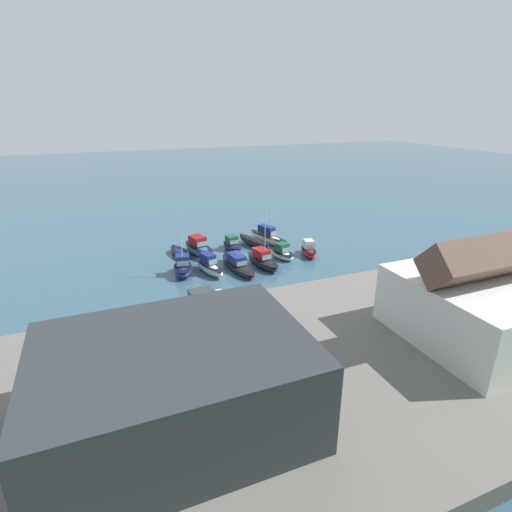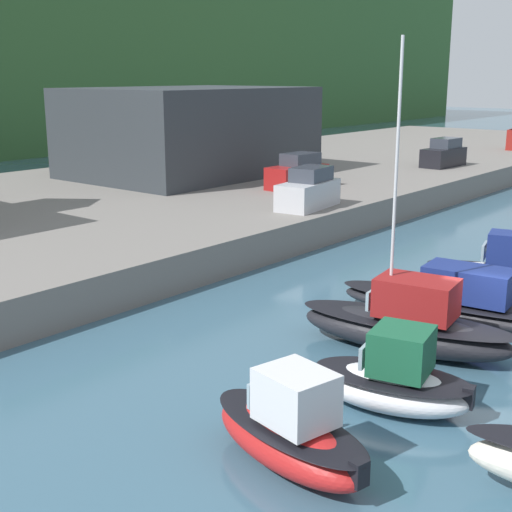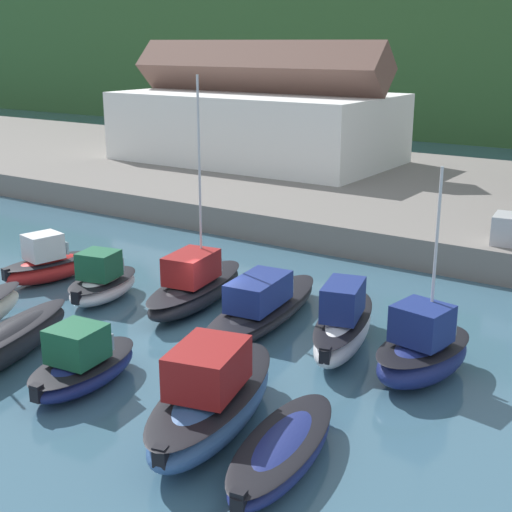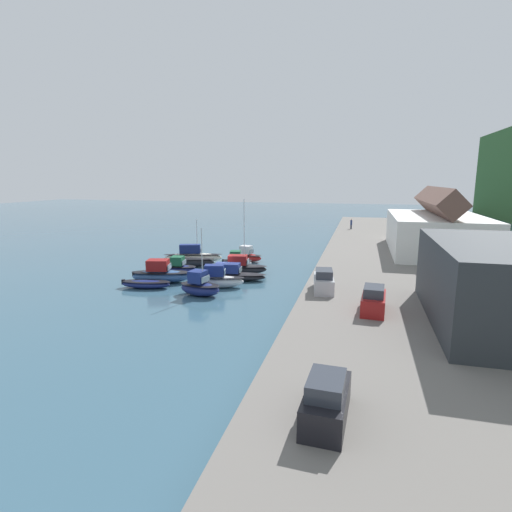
# 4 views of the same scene
# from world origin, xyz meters

# --- Properties ---
(ground_plane) EXTENTS (320.00, 320.00, 0.00)m
(ground_plane) POSITION_xyz_m (0.00, 0.00, 0.00)
(ground_plane) COLOR #385B70
(quay_promenade) EXTENTS (137.27, 27.00, 1.63)m
(quay_promenade) POSITION_xyz_m (0.00, 25.40, 0.81)
(quay_promenade) COLOR slate
(quay_promenade) RESTS_ON ground_plane
(yacht_club_building) EXTENTS (15.90, 11.46, 6.02)m
(yacht_club_building) POSITION_xyz_m (15.06, 28.07, 4.63)
(yacht_club_building) COLOR #2D3338
(yacht_club_building) RESTS_ON quay_promenade
(moored_boat_0) EXTENTS (2.76, 4.90, 2.34)m
(moored_boat_0) POSITION_xyz_m (-9.73, 0.74, 0.84)
(moored_boat_0) COLOR red
(moored_boat_0) RESTS_ON ground_plane
(moored_boat_1) EXTENTS (2.95, 4.57, 2.25)m
(moored_boat_1) POSITION_xyz_m (-5.75, 0.34, 0.80)
(moored_boat_1) COLOR white
(moored_boat_1) RESTS_ON ground_plane
(moored_boat_2) EXTENTS (3.23, 7.25, 9.67)m
(moored_boat_2) POSITION_xyz_m (-1.88, 2.03, 0.89)
(moored_boat_2) COLOR black
(moored_boat_2) RESTS_ON ground_plane
(moored_boat_3) EXTENTS (3.16, 8.84, 2.07)m
(moored_boat_3) POSITION_xyz_m (1.66, 1.87, 0.73)
(moored_boat_3) COLOR black
(moored_boat_3) RESTS_ON ground_plane
(moored_boat_4) EXTENTS (3.26, 6.41, 2.65)m
(moored_boat_4) POSITION_xyz_m (5.46, 1.52, 0.97)
(moored_boat_4) COLOR silver
(moored_boat_4) RESTS_ON ground_plane
(parked_car_0) EXTENTS (4.28, 2.00, 2.16)m
(parked_car_0) POSITION_xyz_m (30.33, 15.95, 2.54)
(parked_car_0) COLOR black
(parked_car_0) RESTS_ON quay_promenade
(parked_car_1) EXTENTS (4.40, 2.33, 2.16)m
(parked_car_1) POSITION_xyz_m (9.44, 13.86, 2.54)
(parked_car_1) COLOR #B7B7BC
(parked_car_1) RESTS_ON quay_promenade
(parked_car_2) EXTENTS (4.31, 2.06, 2.16)m
(parked_car_2) POSITION_xyz_m (14.52, 18.31, 2.54)
(parked_car_2) COLOR maroon
(parked_car_2) RESTS_ON quay_promenade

